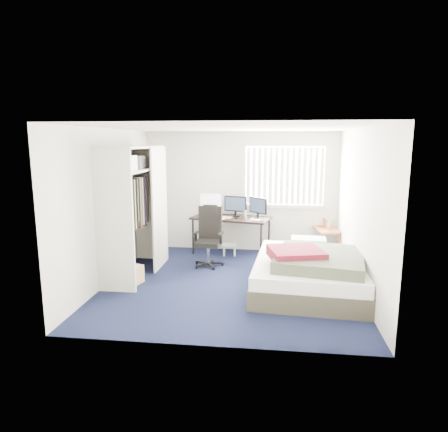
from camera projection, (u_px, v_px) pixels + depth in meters
name	position (u px, v px, depth m)	size (l,w,h in m)	color
ground	(230.00, 283.00, 6.59)	(4.20, 4.20, 0.00)	black
room_shell	(231.00, 192.00, 6.31)	(4.20, 4.20, 4.20)	silver
window_assembly	(285.00, 176.00, 8.18)	(1.72, 0.09, 1.32)	white
closet	(135.00, 198.00, 6.80)	(0.64, 1.84, 2.22)	beige
desk	(232.00, 216.00, 8.17)	(1.70, 1.08, 1.23)	black
office_chair	(209.00, 243.00, 7.46)	(0.56, 0.56, 1.13)	black
footstool	(229.00, 246.00, 8.15)	(0.32, 0.27, 0.24)	white
nightstand	(326.00, 231.00, 8.09)	(0.54, 0.88, 0.75)	brown
bed	(309.00, 270.00, 6.27)	(1.82, 2.33, 0.72)	#3A3529
pine_box	(129.00, 274.00, 6.56)	(0.39, 0.29, 0.29)	tan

